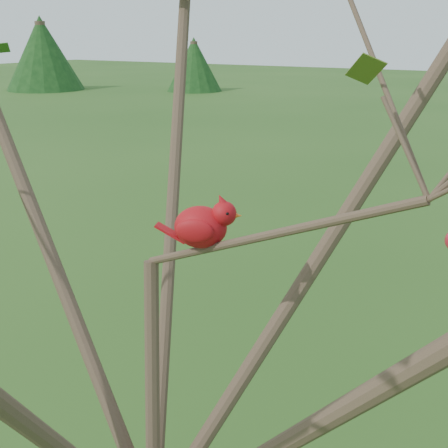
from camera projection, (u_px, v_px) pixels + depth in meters
name	position (u px, v px, depth m)	size (l,w,h in m)	color
crabapple_tree	(139.00, 209.00, 1.10)	(2.35, 2.05, 2.95)	#3D2C20
cardinal	(204.00, 225.00, 1.18)	(0.18, 0.12, 0.13)	#A30E15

